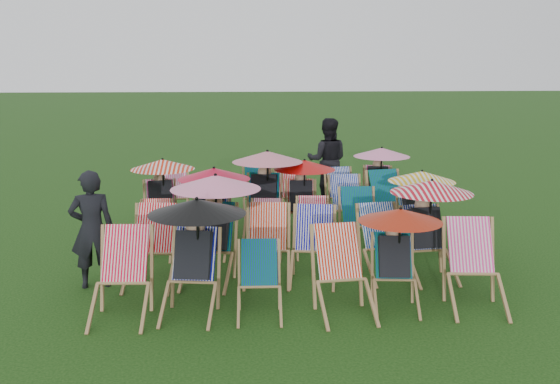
{
  "coord_description": "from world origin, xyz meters",
  "views": [
    {
      "loc": [
        -0.69,
        -9.2,
        2.96
      ],
      "look_at": [
        -0.06,
        0.44,
        0.9
      ],
      "focal_mm": 40.0,
      "sensor_mm": 36.0,
      "label": 1
    }
  ],
  "objects": [
    {
      "name": "deckchair_4",
      "position": [
        1.18,
        -2.13,
        0.63
      ],
      "size": [
        1.01,
        1.07,
        1.2
      ],
      "rotation": [
        0.0,
        0.0,
        -0.1
      ],
      "color": "#9C7748",
      "rests_on": "ground"
    },
    {
      "name": "deckchair_20",
      "position": [
        -0.27,
        1.2,
        0.75
      ],
      "size": [
        1.21,
        1.27,
        1.43
      ],
      "rotation": [
        0.0,
        0.0,
        -0.11
      ],
      "color": "#9C7748",
      "rests_on": "ground"
    },
    {
      "name": "deckchair_19",
      "position": [
        -1.21,
        1.21,
        0.43
      ],
      "size": [
        0.68,
        0.86,
        0.86
      ],
      "rotation": [
        0.0,
        0.0,
        0.15
      ],
      "color": "#9C7748",
      "rests_on": "ground"
    },
    {
      "name": "deckchair_8",
      "position": [
        -0.33,
        -1.09,
        0.49
      ],
      "size": [
        0.73,
        0.96,
        0.99
      ],
      "rotation": [
        0.0,
        0.0,
        -0.09
      ],
      "color": "#9C7748",
      "rests_on": "ground"
    },
    {
      "name": "deckchair_7",
      "position": [
        -1.08,
        -1.07,
        0.76
      ],
      "size": [
        1.22,
        1.3,
        1.44
      ],
      "rotation": [
        0.0,
        0.0,
        -0.2
      ],
      "color": "#9C7748",
      "rests_on": "ground"
    },
    {
      "name": "deckchair_5",
      "position": [
        2.12,
        -2.24,
        0.51
      ],
      "size": [
        0.77,
        1.01,
        1.03
      ],
      "rotation": [
        0.0,
        0.0,
        -0.09
      ],
      "color": "#9C7748",
      "rests_on": "ground"
    },
    {
      "name": "deckchair_3",
      "position": [
        0.51,
        -2.33,
        0.5
      ],
      "size": [
        0.76,
        0.98,
        1.0
      ],
      "rotation": [
        0.0,
        0.0,
        0.11
      ],
      "color": "#9C7748",
      "rests_on": "ground"
    },
    {
      "name": "deckchair_9",
      "position": [
        0.29,
        -1.14,
        0.48
      ],
      "size": [
        0.77,
        0.98,
        0.97
      ],
      "rotation": [
        0.0,
        0.0,
        -0.16
      ],
      "color": "#9C7748",
      "rests_on": "ground"
    },
    {
      "name": "deckchair_11",
      "position": [
        1.9,
        -1.1,
        0.71
      ],
      "size": [
        1.13,
        1.21,
        1.34
      ],
      "rotation": [
        0.0,
        0.0,
        0.11
      ],
      "color": "#9C7748",
      "rests_on": "ground"
    },
    {
      "name": "deckchair_14",
      "position": [
        -0.31,
        -0.01,
        0.41
      ],
      "size": [
        0.63,
        0.82,
        0.82
      ],
      "rotation": [
        0.0,
        0.0,
        -0.12
      ],
      "color": "#9C7748",
      "rests_on": "ground"
    },
    {
      "name": "deckchair_15",
      "position": [
        0.43,
        0.03,
        0.42
      ],
      "size": [
        0.61,
        0.81,
        0.84
      ],
      "rotation": [
        0.0,
        0.0,
        -0.07
      ],
      "color": "#9C7748",
      "rests_on": "ground"
    },
    {
      "name": "deckchair_2",
      "position": [
        -0.48,
        -2.29,
        0.41
      ],
      "size": [
        0.57,
        0.78,
        0.83
      ],
      "rotation": [
        0.0,
        0.0,
        -0.03
      ],
      "color": "#9C7748",
      "rests_on": "ground"
    },
    {
      "name": "person_left",
      "position": [
        -2.63,
        -1.19,
        0.79
      ],
      "size": [
        0.64,
        0.49,
        1.57
      ],
      "primitive_type": "imported",
      "rotation": [
        0.0,
        0.0,
        3.35
      ],
      "color": "black",
      "rests_on": "ground"
    },
    {
      "name": "deckchair_21",
      "position": [
        0.38,
        1.25,
        0.67
      ],
      "size": [
        1.07,
        1.12,
        1.26
      ],
      "rotation": [
        0.0,
        0.0,
        -0.07
      ],
      "color": "#9C7748",
      "rests_on": "ground"
    },
    {
      "name": "deckchair_23",
      "position": [
        1.94,
        1.21,
        0.51
      ],
      "size": [
        0.84,
        1.05,
        1.03
      ],
      "rotation": [
        0.0,
        0.0,
        0.18
      ],
      "color": "#9C7748",
      "rests_on": "ground"
    },
    {
      "name": "deckchair_0",
      "position": [
        -2.08,
        -2.27,
        0.51
      ],
      "size": [
        0.71,
        0.96,
        1.01
      ],
      "rotation": [
        0.0,
        0.0,
        -0.05
      ],
      "color": "#9C7748",
      "rests_on": "ground"
    },
    {
      "name": "deckchair_6",
      "position": [
        -1.88,
        -1.14,
        0.51
      ],
      "size": [
        0.77,
        1.0,
        1.01
      ],
      "rotation": [
        0.0,
        0.0,
        -0.11
      ],
      "color": "#9C7748",
      "rests_on": "ground"
    },
    {
      "name": "deckchair_29",
      "position": [
        1.99,
        2.48,
        0.68
      ],
      "size": [
        1.09,
        1.16,
        1.29
      ],
      "rotation": [
        0.0,
        0.0,
        -0.17
      ],
      "color": "#9C7748",
      "rests_on": "ground"
    },
    {
      "name": "deckchair_26",
      "position": [
        -0.34,
        2.29,
        0.48
      ],
      "size": [
        0.65,
        0.9,
        0.95
      ],
      "rotation": [
        0.0,
        0.0,
        0.03
      ],
      "color": "#9C7748",
      "rests_on": "ground"
    },
    {
      "name": "deckchair_1",
      "position": [
        -1.26,
        -2.17,
        0.72
      ],
      "size": [
        1.15,
        1.22,
        1.37
      ],
      "rotation": [
        0.0,
        0.0,
        -0.15
      ],
      "color": "#9C7748",
      "rests_on": "ground"
    },
    {
      "name": "deckchair_27",
      "position": [
        0.28,
        2.28,
        0.48
      ],
      "size": [
        0.68,
        0.91,
        0.95
      ],
      "rotation": [
        0.0,
        0.0,
        0.06
      ],
      "color": "#9C7748",
      "rests_on": "ground"
    },
    {
      "name": "deckchair_13",
      "position": [
        -1.14,
        0.19,
        0.7
      ],
      "size": [
        1.12,
        1.18,
        1.33
      ],
      "rotation": [
        0.0,
        0.0,
        -0.11
      ],
      "color": "#9C7748",
      "rests_on": "ground"
    },
    {
      "name": "ground",
      "position": [
        0.0,
        0.0,
        0.0
      ],
      "size": [
        100.0,
        100.0,
        0.0
      ],
      "primitive_type": "plane",
      "color": "black",
      "rests_on": "ground"
    },
    {
      "name": "deckchair_10",
      "position": [
        1.31,
        -1.06,
        0.48
      ],
      "size": [
        0.76,
        0.97,
        0.96
      ],
      "rotation": [
        0.0,
        0.0,
        0.15
      ],
      "color": "#9C7748",
      "rests_on": "ground"
    },
    {
      "name": "deckchair_24",
      "position": [
        -1.96,
        2.41,
        0.46
      ],
      "size": [
        0.62,
        0.86,
        0.93
      ],
      "rotation": [
        0.0,
        0.0,
        0.0
      ],
      "color": "#9C7748",
      "rests_on": "ground"
    },
    {
      "name": "deckchair_18",
      "position": [
        -2.03,
        1.3,
        0.68
      ],
      "size": [
        1.09,
        1.18,
        1.29
      ],
      "rotation": [
        0.0,
        0.0,
        0.17
      ],
      "color": "#9C7748",
      "rests_on": "ground"
    },
    {
      "name": "person_rear",
      "position": [
        1.15,
        3.63,
        0.89
      ],
      "size": [
        0.96,
        0.81,
        1.77
      ],
      "primitive_type": "imported",
      "rotation": [
        0.0,
        0.0,
        2.97
      ],
      "color": "black",
      "rests_on": "ground"
    },
    {
      "name": "deckchair_12",
      "position": [
        -1.99,
        0.06,
        0.41
      ],
      "size": [
        0.56,
        0.77,
        0.83
      ],
      "rotation": [
        0.0,
        0.0,
        0.01
      ],
      "color": "#9C7748",
      "rests_on": "ground"
    },
    {
      "name": "deckchair_28",
      "position": [
        1.28,
        2.37,
        0.45
      ],
      "size": [
        0.7,
        0.9,
        0.9
      ],
      "rotation": [
        0.0,
        0.0,
        0.14
      ],
      "color": "#9C7748",
      "rests_on": "ground"
    },
    {
      "name": "deckchair_22",
      "position": [
        1.19,
        1.23,
        0.48
      ],
      "size": [
        0.68,
        0.91,
        0.95
      ],
      "rotation": [
        0.0,
        0.0,
        0.05
      ],
      "color": "#9C7748",
      "rests_on": "ground"
    },
    {
      "name": "deckchair_17",
      "position": [
        2.13,
        0.13,
        0.66
      ],
      "size": [
        1.05,
        1.11,
        1.25
      ],
      "rotation": [
        0.0,
        0.0,
        0.08
      ],
      "color": "#9C7748",
      "rests_on": "ground"
    },
    {
      "name": "deckchair_16",
      "position": [
        1.18,
        0.13,
        0.48
      ],
      "size": [
        0.64,
        0.89,
        0.95
      ],
      "rotation": [
        0.0,
        0.0,
        -0.01
      ],
      "color": "#9C7748",
      "rests_on": "ground"
    },
    {
      "name": "deckchair_25",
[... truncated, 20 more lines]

